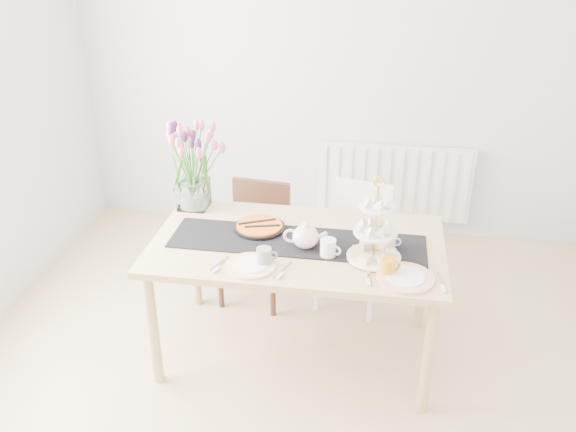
# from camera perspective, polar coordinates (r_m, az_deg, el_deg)

# --- Properties ---
(room_shell) EXTENTS (4.50, 4.50, 4.50)m
(room_shell) POSITION_cam_1_polar(r_m,az_deg,el_deg) (2.58, -0.07, 1.92)
(room_shell) COLOR tan
(room_shell) RESTS_ON ground
(radiator) EXTENTS (1.20, 0.08, 0.60)m
(radiator) POSITION_cam_1_polar(r_m,az_deg,el_deg) (4.90, 9.88, 3.11)
(radiator) COLOR white
(radiator) RESTS_ON room_shell
(dining_table) EXTENTS (1.60, 0.90, 0.75)m
(dining_table) POSITION_cam_1_polar(r_m,az_deg,el_deg) (3.39, 0.87, -3.59)
(dining_table) COLOR tan
(dining_table) RESTS_ON ground
(chair_brown) EXTENTS (0.43, 0.43, 0.79)m
(chair_brown) POSITION_cam_1_polar(r_m,az_deg,el_deg) (4.07, -2.88, -1.58)
(chair_brown) COLOR #371C14
(chair_brown) RESTS_ON ground
(chair_white) EXTENTS (0.47, 0.47, 0.81)m
(chair_white) POSITION_cam_1_polar(r_m,az_deg,el_deg) (4.03, 6.43, -1.83)
(chair_white) COLOR white
(chair_white) RESTS_ON ground
(table_runner) EXTENTS (1.40, 0.35, 0.01)m
(table_runner) POSITION_cam_1_polar(r_m,az_deg,el_deg) (3.35, 0.88, -2.40)
(table_runner) COLOR black
(table_runner) RESTS_ON dining_table
(tulip_vase) EXTENTS (0.63, 0.63, 0.54)m
(tulip_vase) POSITION_cam_1_polar(r_m,az_deg,el_deg) (3.65, -9.12, 5.74)
(tulip_vase) COLOR silver
(tulip_vase) RESTS_ON dining_table
(cake_stand) EXTENTS (0.28, 0.28, 0.42)m
(cake_stand) POSITION_cam_1_polar(r_m,az_deg,el_deg) (3.17, 8.13, -2.14)
(cake_stand) COLOR gold
(cake_stand) RESTS_ON dining_table
(teapot) EXTENTS (0.23, 0.19, 0.15)m
(teapot) POSITION_cam_1_polar(r_m,az_deg,el_deg) (3.26, 1.65, -1.96)
(teapot) COLOR white
(teapot) RESTS_ON dining_table
(cream_jug) EXTENTS (0.08, 0.08, 0.08)m
(cream_jug) POSITION_cam_1_polar(r_m,az_deg,el_deg) (3.32, 9.36, -2.39)
(cream_jug) COLOR silver
(cream_jug) RESTS_ON dining_table
(tart_tin) EXTENTS (0.29, 0.29, 0.04)m
(tart_tin) POSITION_cam_1_polar(r_m,az_deg,el_deg) (3.47, -2.68, -1.08)
(tart_tin) COLOR black
(tart_tin) RESTS_ON dining_table
(mug_grey) EXTENTS (0.10, 0.10, 0.09)m
(mug_grey) POSITION_cam_1_polar(r_m,az_deg,el_deg) (3.13, -2.26, -3.81)
(mug_grey) COLOR gray
(mug_grey) RESTS_ON dining_table
(mug_white) EXTENTS (0.11, 0.11, 0.10)m
(mug_white) POSITION_cam_1_polar(r_m,az_deg,el_deg) (3.20, 3.77, -3.02)
(mug_white) COLOR silver
(mug_white) RESTS_ON dining_table
(mug_orange) EXTENTS (0.10, 0.10, 0.09)m
(mug_orange) POSITION_cam_1_polar(r_m,az_deg,el_deg) (3.08, 9.34, -4.72)
(mug_orange) COLOR orange
(mug_orange) RESTS_ON dining_table
(plate_left) EXTENTS (0.33, 0.33, 0.01)m
(plate_left) POSITION_cam_1_polar(r_m,az_deg,el_deg) (3.13, -3.51, -4.67)
(plate_left) COLOR white
(plate_left) RESTS_ON dining_table
(plate_right) EXTENTS (0.33, 0.33, 0.01)m
(plate_right) POSITION_cam_1_polar(r_m,az_deg,el_deg) (3.08, 10.91, -5.71)
(plate_right) COLOR white
(plate_right) RESTS_ON dining_table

